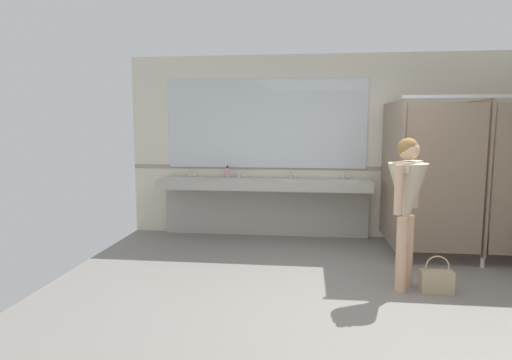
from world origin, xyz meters
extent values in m
cube|color=gray|center=(0.00, 0.00, -0.05)|extent=(6.21, 5.48, 0.10)
cube|color=beige|center=(0.00, 2.50, 1.37)|extent=(6.21, 0.12, 2.75)
cube|color=#9E937F|center=(0.00, 2.44, 1.05)|extent=(6.21, 0.01, 0.06)
cube|color=#B2ADA3|center=(-1.00, 2.15, 0.83)|extent=(3.14, 0.55, 0.14)
cube|color=#B2ADA3|center=(-1.00, 2.38, 0.38)|extent=(3.14, 0.08, 0.76)
cube|color=beige|center=(-2.18, 2.12, 0.85)|extent=(0.42, 0.30, 0.11)
cylinder|color=silver|center=(-2.18, 2.33, 0.95)|extent=(0.04, 0.04, 0.11)
cylinder|color=silver|center=(-2.18, 2.28, 1.00)|extent=(0.03, 0.11, 0.03)
sphere|color=silver|center=(-2.11, 2.34, 0.93)|extent=(0.04, 0.04, 0.04)
cube|color=beige|center=(-1.39, 2.12, 0.85)|extent=(0.42, 0.30, 0.11)
cylinder|color=silver|center=(-1.39, 2.33, 0.95)|extent=(0.04, 0.04, 0.11)
cylinder|color=silver|center=(-1.39, 2.28, 1.00)|extent=(0.03, 0.11, 0.03)
sphere|color=silver|center=(-1.32, 2.34, 0.93)|extent=(0.04, 0.04, 0.04)
cube|color=beige|center=(-0.61, 2.12, 0.85)|extent=(0.42, 0.30, 0.11)
cylinder|color=silver|center=(-0.61, 2.33, 0.95)|extent=(0.04, 0.04, 0.11)
cylinder|color=silver|center=(-0.61, 2.28, 1.00)|extent=(0.03, 0.11, 0.03)
sphere|color=silver|center=(-0.54, 2.34, 0.93)|extent=(0.04, 0.04, 0.04)
cube|color=beige|center=(0.17, 2.12, 0.85)|extent=(0.42, 0.30, 0.11)
cylinder|color=silver|center=(0.17, 2.33, 0.95)|extent=(0.04, 0.04, 0.11)
cylinder|color=silver|center=(0.17, 2.28, 1.00)|extent=(0.03, 0.11, 0.03)
sphere|color=silver|center=(0.24, 2.34, 0.93)|extent=(0.04, 0.04, 0.04)
cube|color=silver|center=(-1.00, 2.43, 1.72)|extent=(3.04, 0.02, 1.34)
cube|color=#84705B|center=(0.76, 1.73, 1.06)|extent=(0.03, 1.37, 1.88)
cylinder|color=silver|center=(0.76, 1.11, 0.06)|extent=(0.05, 0.05, 0.12)
cube|color=#84705B|center=(1.74, 1.73, 1.06)|extent=(0.03, 1.37, 1.88)
cylinder|color=silver|center=(1.74, 1.11, 0.06)|extent=(0.05, 0.05, 0.12)
cube|color=#84705B|center=(1.25, 1.08, 1.06)|extent=(0.91, 0.03, 1.78)
cube|color=#B7BABF|center=(1.74, 1.08, 2.02)|extent=(2.04, 0.04, 0.04)
cylinder|color=#DBAD89|center=(0.70, 0.36, 0.38)|extent=(0.11, 0.11, 0.77)
cylinder|color=#DBAD89|center=(0.61, 0.21, 0.38)|extent=(0.11, 0.11, 0.77)
cone|color=beige|center=(0.65, 0.28, 0.98)|extent=(0.55, 0.55, 0.66)
cube|color=beige|center=(0.65, 0.28, 1.28)|extent=(0.36, 0.44, 0.10)
cylinder|color=#DBAD89|center=(0.78, 0.49, 1.07)|extent=(0.08, 0.08, 0.49)
cylinder|color=#DBAD89|center=(0.53, 0.08, 1.07)|extent=(0.08, 0.08, 0.49)
sphere|color=#DBAD89|center=(0.65, 0.28, 1.45)|extent=(0.21, 0.21, 0.21)
sphere|color=olive|center=(0.65, 0.29, 1.46)|extent=(0.21, 0.21, 0.21)
cube|color=tan|center=(0.96, 0.20, 0.12)|extent=(0.32, 0.13, 0.23)
torus|color=tan|center=(0.96, 0.20, 0.27)|extent=(0.24, 0.02, 0.24)
cylinder|color=#D899B2|center=(-1.57, 2.31, 0.97)|extent=(0.07, 0.07, 0.15)
cylinder|color=black|center=(-1.57, 2.31, 1.07)|extent=(0.03, 0.03, 0.04)
camera|label=1|loc=(-0.35, -4.27, 1.68)|focal=30.75mm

